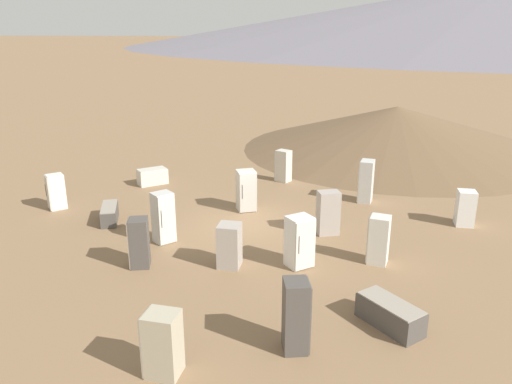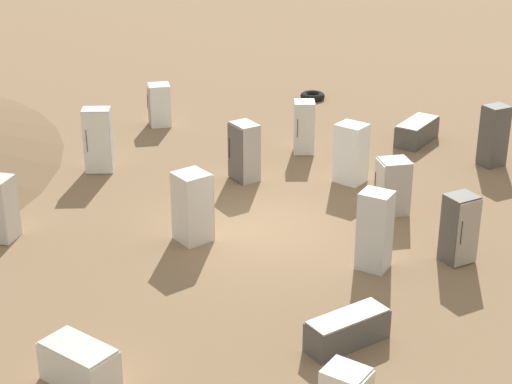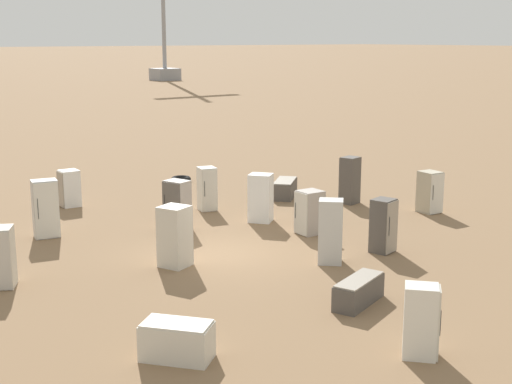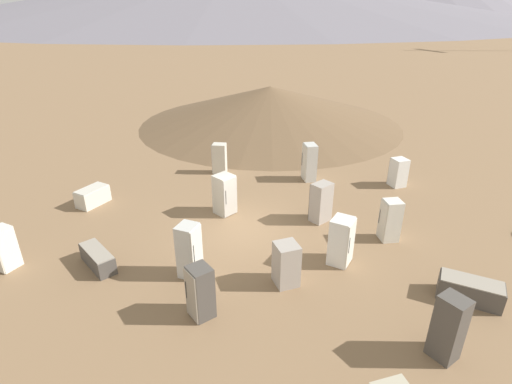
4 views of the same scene
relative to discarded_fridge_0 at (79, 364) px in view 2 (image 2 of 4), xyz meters
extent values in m
plane|color=#846647|center=(-4.79, -5.56, -0.39)|extent=(1000.00, 1000.00, 0.00)
cube|color=beige|center=(0.00, 0.00, -0.02)|extent=(1.48, 1.58, 0.75)
cube|color=beige|center=(0.00, 0.00, 0.38)|extent=(1.42, 1.51, 0.04)
cube|color=white|center=(-3.43, -14.16, 0.32)|extent=(0.71, 0.70, 1.42)
cube|color=gray|center=(-3.07, -14.17, 0.32)|extent=(0.07, 0.65, 1.37)
cylinder|color=#2D2D2D|center=(-3.05, -14.41, 0.39)|extent=(0.02, 0.02, 0.50)
cube|color=#4C4742|center=(-12.54, -8.12, 0.53)|extent=(0.78, 0.71, 1.85)
cube|color=#56514C|center=(-12.47, -8.42, 0.53)|extent=(0.64, 0.19, 1.77)
cylinder|color=#2D2D2D|center=(-12.69, -8.50, 0.62)|extent=(0.02, 0.02, 0.65)
cube|color=#A89E93|center=(-8.37, -5.66, 0.34)|extent=(0.76, 0.74, 1.46)
cube|color=beige|center=(-7.98, -5.67, 0.34)|extent=(0.06, 0.68, 1.40)
cylinder|color=#2D2D2D|center=(-7.96, -5.92, 0.41)|extent=(0.02, 0.02, 0.51)
cube|color=silver|center=(-7.39, -10.50, 0.43)|extent=(0.75, 0.75, 1.65)
cube|color=beige|center=(-7.31, -10.17, 0.43)|extent=(0.59, 0.18, 1.58)
cylinder|color=#2D2D2D|center=(-7.09, -10.19, 0.51)|extent=(0.02, 0.02, 0.58)
cube|color=white|center=(-7.99, -7.91, 0.47)|extent=(1.01, 1.03, 1.72)
cube|color=silver|center=(-8.27, -8.13, 0.47)|extent=(0.50, 0.61, 1.65)
cylinder|color=#2D2D2D|center=(-8.47, -7.93, 0.55)|extent=(0.02, 0.02, 0.60)
cube|color=#A89E93|center=(-5.12, -8.80, 0.45)|extent=(0.81, 0.94, 1.68)
cube|color=#56514C|center=(-4.82, -8.70, 0.45)|extent=(0.29, 0.74, 1.62)
cylinder|color=#2D2D2D|center=(-4.71, -8.95, 0.53)|extent=(0.02, 0.02, 0.59)
cube|color=silver|center=(-1.13, -10.43, 0.56)|extent=(0.89, 0.71, 1.91)
cube|color=silver|center=(-1.07, -10.14, 0.56)|extent=(0.76, 0.19, 1.84)
cylinder|color=#2D2D2D|center=(-0.79, -10.17, 0.66)|extent=(0.02, 0.02, 0.67)
cube|color=silver|center=(-6.77, -2.89, 0.55)|extent=(0.91, 0.90, 1.89)
cube|color=silver|center=(-6.99, -3.12, 0.55)|extent=(0.51, 0.48, 1.81)
cylinder|color=#2D2D2D|center=(-7.19, -2.97, 0.64)|extent=(0.02, 0.02, 0.66)
cube|color=#4C4742|center=(-11.17, -10.51, -0.06)|extent=(1.85, 1.78, 0.67)
cube|color=gray|center=(-11.17, -10.51, 0.30)|extent=(1.77, 1.71, 0.04)
cube|color=#4C4742|center=(-5.14, -0.04, -0.09)|extent=(1.83, 1.16, 0.61)
cube|color=gray|center=(-5.14, -0.04, 0.24)|extent=(1.76, 1.12, 0.04)
cube|color=#4C4742|center=(-8.80, -2.76, 0.43)|extent=(0.79, 0.74, 1.65)
cube|color=gray|center=(-8.88, -2.46, 0.43)|extent=(0.63, 0.20, 1.59)
cylinder|color=#2D2D2D|center=(-8.66, -2.37, 0.52)|extent=(0.02, 0.02, 0.58)
cube|color=beige|center=(-3.00, -5.29, 0.49)|extent=(0.97, 0.99, 1.76)
cube|color=#BCB7AD|center=(-3.35, -5.45, 0.49)|extent=(0.33, 0.69, 1.69)
cylinder|color=#2D2D2D|center=(-3.49, -5.22, 0.57)|extent=(0.02, 0.02, 0.62)
cube|color=beige|center=(1.49, -6.45, 0.41)|extent=(0.82, 0.87, 1.61)
torus|color=black|center=(-9.32, -15.77, -0.27)|extent=(0.91, 0.91, 0.24)
camera|label=1|loc=(-22.95, -8.75, 7.07)|focal=35.00mm
camera|label=2|loc=(-0.03, 13.37, 9.01)|focal=60.00mm
camera|label=3|loc=(6.67, 11.82, 6.02)|focal=50.00mm
camera|label=4|loc=(-17.78, -0.89, 7.82)|focal=28.00mm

